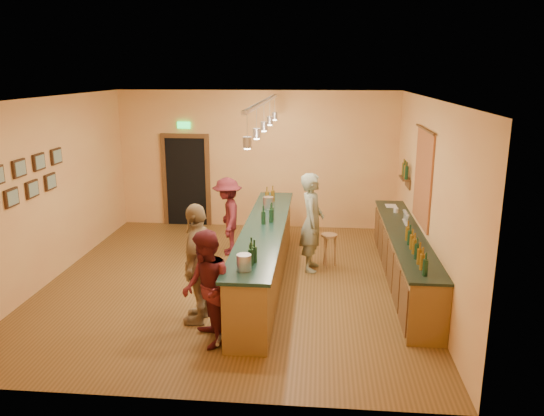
# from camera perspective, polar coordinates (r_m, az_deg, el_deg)

# --- Properties ---
(floor) EXTENTS (7.00, 7.00, 0.00)m
(floor) POSITION_cam_1_polar(r_m,az_deg,el_deg) (9.52, -4.08, -7.89)
(floor) COLOR brown
(floor) RESTS_ON ground
(ceiling) EXTENTS (6.50, 7.00, 0.02)m
(ceiling) POSITION_cam_1_polar(r_m,az_deg,el_deg) (8.81, -4.46, 11.72)
(ceiling) COLOR silver
(ceiling) RESTS_ON wall_back
(wall_back) EXTENTS (6.50, 0.02, 3.20)m
(wall_back) POSITION_cam_1_polar(r_m,az_deg,el_deg) (12.43, -1.63, 5.18)
(wall_back) COLOR #DE9153
(wall_back) RESTS_ON floor
(wall_front) EXTENTS (6.50, 0.02, 3.20)m
(wall_front) POSITION_cam_1_polar(r_m,az_deg,el_deg) (5.76, -9.99, -6.39)
(wall_front) COLOR #DE9153
(wall_front) RESTS_ON floor
(wall_left) EXTENTS (0.02, 7.00, 3.20)m
(wall_left) POSITION_cam_1_polar(r_m,az_deg,el_deg) (10.09, -22.81, 1.80)
(wall_left) COLOR #DE9153
(wall_left) RESTS_ON floor
(wall_right) EXTENTS (0.02, 7.00, 3.20)m
(wall_right) POSITION_cam_1_polar(r_m,az_deg,el_deg) (9.09, 16.40, 1.05)
(wall_right) COLOR #DE9153
(wall_right) RESTS_ON floor
(doorway) EXTENTS (1.15, 0.09, 2.48)m
(doorway) POSITION_cam_1_polar(r_m,az_deg,el_deg) (12.81, -9.21, 3.13)
(doorway) COLOR black
(doorway) RESTS_ON wall_back
(tapestry) EXTENTS (0.03, 1.40, 1.60)m
(tapestry) POSITION_cam_1_polar(r_m,az_deg,el_deg) (9.42, 15.94, 3.10)
(tapestry) COLOR maroon
(tapestry) RESTS_ON wall_right
(bottle_shelf) EXTENTS (0.17, 0.55, 0.54)m
(bottle_shelf) POSITION_cam_1_polar(r_m,az_deg,el_deg) (10.89, 14.17, 3.74)
(bottle_shelf) COLOR #522918
(bottle_shelf) RESTS_ON wall_right
(picture_grid) EXTENTS (0.06, 2.20, 0.70)m
(picture_grid) POSITION_cam_1_polar(r_m,az_deg,el_deg) (9.36, -24.91, 2.85)
(picture_grid) COLOR #382111
(picture_grid) RESTS_ON wall_left
(back_counter) EXTENTS (0.60, 4.55, 1.27)m
(back_counter) POSITION_cam_1_polar(r_m,az_deg,el_deg) (9.52, 14.05, -5.18)
(back_counter) COLOR brown
(back_counter) RESTS_ON floor
(tasting_bar) EXTENTS (0.73, 5.10, 1.38)m
(tasting_bar) POSITION_cam_1_polar(r_m,az_deg,el_deg) (9.24, -0.83, -4.55)
(tasting_bar) COLOR brown
(tasting_bar) RESTS_ON floor
(pendant_track) EXTENTS (0.11, 4.60, 0.50)m
(pendant_track) POSITION_cam_1_polar(r_m,az_deg,el_deg) (8.75, -0.88, 10.31)
(pendant_track) COLOR silver
(pendant_track) RESTS_ON ceiling
(bartender) EXTENTS (0.47, 0.69, 1.84)m
(bartender) POSITION_cam_1_polar(r_m,az_deg,el_deg) (9.80, 4.32, -1.53)
(bartender) COLOR gray
(bartender) RESTS_ON floor
(customer_a) EXTENTS (0.86, 0.96, 1.60)m
(customer_a) POSITION_cam_1_polar(r_m,az_deg,el_deg) (7.22, -7.08, -8.63)
(customer_a) COLOR #59191E
(customer_a) RESTS_ON floor
(customer_b) EXTENTS (0.48, 1.08, 1.81)m
(customer_b) POSITION_cam_1_polar(r_m,az_deg,el_deg) (7.85, -7.95, -5.91)
(customer_b) COLOR #997A51
(customer_b) RESTS_ON floor
(customer_c) EXTENTS (0.80, 1.12, 1.57)m
(customer_c) POSITION_cam_1_polar(r_m,az_deg,el_deg) (10.70, -4.79, -0.89)
(customer_c) COLOR #59191E
(customer_c) RESTS_ON floor
(bar_stool) EXTENTS (0.31, 0.31, 0.64)m
(bar_stool) POSITION_cam_1_polar(r_m,az_deg,el_deg) (10.10, 6.15, -3.63)
(bar_stool) COLOR #9C6C46
(bar_stool) RESTS_ON floor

